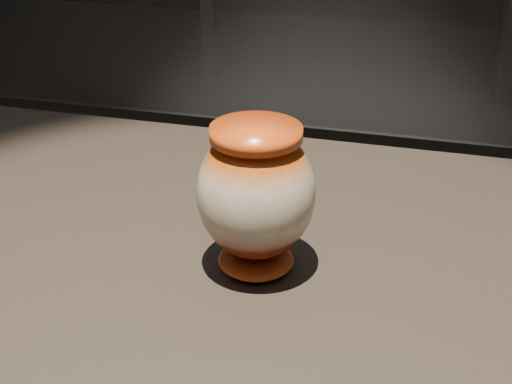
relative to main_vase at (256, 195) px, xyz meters
The scene contains 1 object.
main_vase is the anchor object (origin of this frame).
Camera 1 is at (0.36, -0.68, 1.36)m, focal length 50.00 mm.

